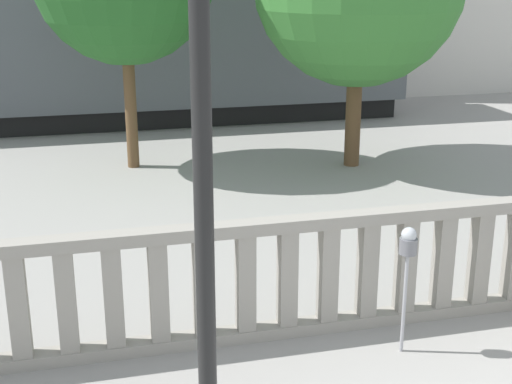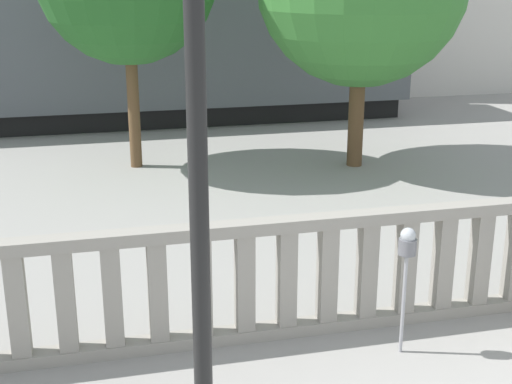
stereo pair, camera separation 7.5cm
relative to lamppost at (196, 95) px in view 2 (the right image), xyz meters
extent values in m
cube|color=gray|center=(2.07, 2.43, -3.17)|extent=(12.82, 0.24, 0.14)
cube|color=gray|center=(2.07, 2.43, -1.89)|extent=(12.82, 0.24, 0.14)
cube|color=gray|center=(-1.55, 2.43, -2.53)|extent=(0.20, 0.20, 1.14)
cube|color=gray|center=(-1.07, 2.43, -2.53)|extent=(0.20, 0.20, 1.14)
cube|color=gray|center=(-0.58, 2.43, -2.53)|extent=(0.20, 0.20, 1.14)
cube|color=gray|center=(-0.10, 2.43, -2.53)|extent=(0.20, 0.20, 1.14)
cube|color=gray|center=(0.38, 2.43, -2.53)|extent=(0.20, 0.20, 1.14)
cube|color=gray|center=(0.86, 2.43, -2.53)|extent=(0.20, 0.20, 1.14)
cube|color=gray|center=(1.35, 2.43, -2.53)|extent=(0.20, 0.20, 1.14)
cube|color=gray|center=(1.83, 2.43, -2.53)|extent=(0.20, 0.20, 1.14)
cube|color=gray|center=(2.31, 2.43, -2.53)|extent=(0.20, 0.20, 1.14)
cube|color=gray|center=(2.80, 2.43, -2.53)|extent=(0.20, 0.20, 1.14)
cube|color=gray|center=(3.28, 2.43, -2.53)|extent=(0.20, 0.20, 1.14)
cube|color=gray|center=(3.76, 2.43, -2.53)|extent=(0.20, 0.20, 1.14)
cylinder|color=black|center=(0.00, 0.00, -0.74)|extent=(0.14, 0.14, 4.60)
cylinder|color=#99999E|center=(2.47, 1.75, -2.66)|extent=(0.04, 0.04, 1.16)
cylinder|color=slate|center=(2.47, 1.75, -2.00)|extent=(0.19, 0.19, 0.17)
sphere|color=#B2B7BC|center=(2.47, 1.75, -1.87)|extent=(0.16, 0.16, 0.16)
cube|color=black|center=(-2.05, 14.72, -2.97)|extent=(19.73, 2.13, 0.55)
cube|color=#4C5156|center=(-2.05, 14.72, -1.18)|extent=(20.13, 2.67, 3.03)
cylinder|color=brown|center=(0.24, 10.17, -1.94)|extent=(0.24, 0.24, 2.59)
cylinder|color=brown|center=(4.78, 9.18, -2.13)|extent=(0.32, 0.32, 2.22)
camera|label=1|loc=(-0.78, -4.62, 0.81)|focal=50.00mm
camera|label=2|loc=(-0.71, -4.64, 0.81)|focal=50.00mm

